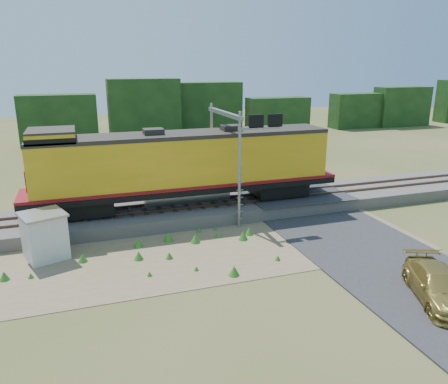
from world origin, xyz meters
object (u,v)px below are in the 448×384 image
object	(u,v)px
locomotive	(182,165)
signal_gantry	(233,136)
shed	(45,236)
car	(439,286)

from	to	relation	value
locomotive	signal_gantry	xyz separation A→B (m)	(3.19, -0.66, 1.79)
locomotive	shed	xyz separation A→B (m)	(-8.13, -3.79, -2.26)
locomotive	car	xyz separation A→B (m)	(7.77, -13.62, -2.82)
signal_gantry	car	xyz separation A→B (m)	(4.57, -12.95, -4.60)
locomotive	shed	world-z (taller)	locomotive
shed	signal_gantry	xyz separation A→B (m)	(11.32, 3.13, 4.05)
car	shed	bearing A→B (deg)	170.64
signal_gantry	car	distance (m)	14.49
shed	signal_gantry	bearing A→B (deg)	-4.07
locomotive	car	bearing A→B (deg)	-60.31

